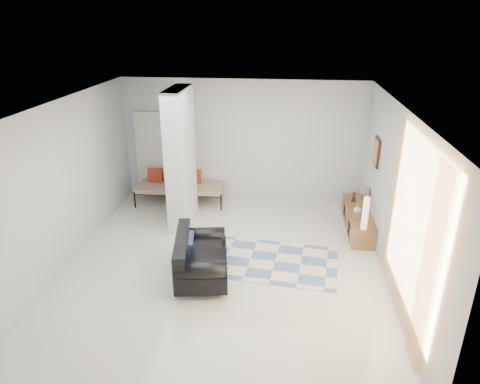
# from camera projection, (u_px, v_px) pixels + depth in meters

# --- Properties ---
(floor) EXTENTS (6.00, 6.00, 0.00)m
(floor) POSITION_uv_depth(u_px,v_px,m) (224.00, 265.00, 7.54)
(floor) COLOR beige
(floor) RESTS_ON ground
(ceiling) EXTENTS (6.00, 6.00, 0.00)m
(ceiling) POSITION_uv_depth(u_px,v_px,m) (221.00, 106.00, 6.46)
(ceiling) COLOR white
(ceiling) RESTS_ON wall_back
(wall_back) EXTENTS (6.00, 0.00, 6.00)m
(wall_back) POSITION_uv_depth(u_px,v_px,m) (243.00, 142.00, 9.75)
(wall_back) COLOR silver
(wall_back) RESTS_ON ground
(wall_front) EXTENTS (6.00, 0.00, 6.00)m
(wall_front) POSITION_uv_depth(u_px,v_px,m) (176.00, 306.00, 4.25)
(wall_front) COLOR silver
(wall_front) RESTS_ON ground
(wall_left) EXTENTS (0.00, 6.00, 6.00)m
(wall_left) POSITION_uv_depth(u_px,v_px,m) (63.00, 184.00, 7.30)
(wall_left) COLOR silver
(wall_left) RESTS_ON ground
(wall_right) EXTENTS (0.00, 6.00, 6.00)m
(wall_right) POSITION_uv_depth(u_px,v_px,m) (395.00, 199.00, 6.70)
(wall_right) COLOR silver
(wall_right) RESTS_ON ground
(partition_column) EXTENTS (0.35, 1.20, 2.80)m
(partition_column) POSITION_uv_depth(u_px,v_px,m) (181.00, 159.00, 8.59)
(partition_column) COLOR silver
(partition_column) RESTS_ON floor
(hallway_door) EXTENTS (0.85, 0.06, 2.04)m
(hallway_door) POSITION_uv_depth(u_px,v_px,m) (154.00, 155.00, 10.09)
(hallway_door) COLOR silver
(hallway_door) RESTS_ON floor
(curtain) EXTENTS (0.00, 2.55, 2.55)m
(curtain) POSITION_uv_depth(u_px,v_px,m) (409.00, 230.00, 5.64)
(curtain) COLOR gold
(curtain) RESTS_ON wall_right
(wall_art) EXTENTS (0.04, 0.45, 0.55)m
(wall_art) POSITION_uv_depth(u_px,v_px,m) (376.00, 152.00, 8.17)
(wall_art) COLOR #351F0E
(wall_art) RESTS_ON wall_right
(media_console) EXTENTS (0.45, 1.83, 0.80)m
(media_console) POSITION_uv_depth(u_px,v_px,m) (358.00, 219.00, 8.75)
(media_console) COLOR brown
(media_console) RESTS_ON floor
(loveseat) EXTENTS (1.04, 1.52, 0.76)m
(loveseat) POSITION_uv_depth(u_px,v_px,m) (198.00, 258.00, 7.06)
(loveseat) COLOR silver
(loveseat) RESTS_ON floor
(daybed) EXTENTS (2.04, 0.93, 0.77)m
(daybed) POSITION_uv_depth(u_px,v_px,m) (180.00, 185.00, 9.94)
(daybed) COLOR black
(daybed) RESTS_ON floor
(area_rug) EXTENTS (2.32, 1.68, 0.01)m
(area_rug) POSITION_uv_depth(u_px,v_px,m) (275.00, 262.00, 7.62)
(area_rug) COLOR beige
(area_rug) RESTS_ON floor
(cylinder_lamp) EXTENTS (0.12, 0.12, 0.63)m
(cylinder_lamp) POSITION_uv_depth(u_px,v_px,m) (365.00, 213.00, 7.83)
(cylinder_lamp) COLOR silver
(cylinder_lamp) RESTS_ON media_console
(bronze_figurine) EXTENTS (0.11, 0.11, 0.21)m
(bronze_figurine) POSITION_uv_depth(u_px,v_px,m) (354.00, 196.00, 9.08)
(bronze_figurine) COLOR black
(bronze_figurine) RESTS_ON media_console
(vase) EXTENTS (0.17, 0.17, 0.17)m
(vase) POSITION_uv_depth(u_px,v_px,m) (357.00, 209.00, 8.54)
(vase) COLOR silver
(vase) RESTS_ON media_console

